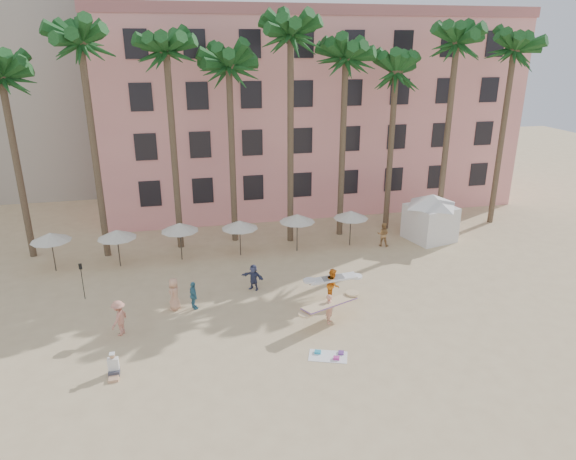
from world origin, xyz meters
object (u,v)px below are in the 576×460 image
(carrier_yellow, at_px, (330,307))
(pink_hotel, at_px, (305,111))
(cabana, at_px, (431,213))
(carrier_white, at_px, (333,284))

(carrier_yellow, bearing_deg, pink_hotel, 78.78)
(pink_hotel, distance_m, cabana, 16.03)
(pink_hotel, height_order, carrier_white, pink_hotel)
(carrier_yellow, bearing_deg, cabana, 42.92)
(cabana, height_order, carrier_yellow, cabana)
(cabana, distance_m, carrier_yellow, 14.88)
(pink_hotel, bearing_deg, carrier_white, -100.09)
(carrier_yellow, xyz_separation_m, carrier_white, (0.91, 2.39, 0.07))
(pink_hotel, bearing_deg, cabana, -65.51)
(carrier_yellow, height_order, carrier_white, carrier_white)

